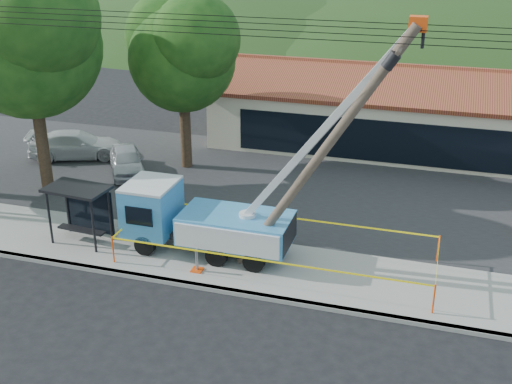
{
  "coord_description": "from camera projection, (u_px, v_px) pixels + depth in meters",
  "views": [
    {
      "loc": [
        5.57,
        -15.9,
        11.98
      ],
      "look_at": [
        -0.8,
        5.0,
        2.65
      ],
      "focal_mm": 45.0,
      "sensor_mm": 36.0,
      "label": 1
    }
  ],
  "objects": [
    {
      "name": "sidewalk",
      "position": [
        269.0,
        269.0,
        23.68
      ],
      "size": [
        60.0,
        4.0,
        0.15
      ],
      "primitive_type": "cube",
      "color": "gray",
      "rests_on": "ground"
    },
    {
      "name": "tree_lot",
      "position": [
        182.0,
        48.0,
        31.06
      ],
      "size": [
        6.3,
        5.6,
        8.94
      ],
      "color": "#332316",
      "rests_on": "ground"
    },
    {
      "name": "car_white",
      "position": [
        78.0,
        159.0,
        34.72
      ],
      "size": [
        5.37,
        3.8,
        1.44
      ],
      "primitive_type": "imported",
      "rotation": [
        0.0,
        0.0,
        1.97
      ],
      "color": "silver",
      "rests_on": "ground"
    },
    {
      "name": "ground",
      "position": [
        234.0,
        332.0,
        20.19
      ],
      "size": [
        120.0,
        120.0,
        0.0
      ],
      "primitive_type": "plane",
      "color": "black",
      "rests_on": "ground"
    },
    {
      "name": "strip_mall",
      "position": [
        415.0,
        114.0,
        35.96
      ],
      "size": [
        22.5,
        8.53,
        4.67
      ],
      "color": "beige",
      "rests_on": "ground"
    },
    {
      "name": "caution_tape",
      "position": [
        276.0,
        243.0,
        23.71
      ],
      "size": [
        11.61,
        3.66,
        1.06
      ],
      "color": "#FF4A0D",
      "rests_on": "ground"
    },
    {
      "name": "car_silver",
      "position": [
        128.0,
        175.0,
        32.56
      ],
      "size": [
        3.43,
        4.19,
        1.34
      ],
      "primitive_type": "imported",
      "rotation": [
        0.0,
        0.0,
        0.56
      ],
      "color": "#B1B3B9",
      "rests_on": "ground"
    },
    {
      "name": "parking_lot",
      "position": [
        314.0,
        189.0,
        30.73
      ],
      "size": [
        60.0,
        12.0,
        0.1
      ],
      "primitive_type": "cube",
      "color": "#28282B",
      "rests_on": "ground"
    },
    {
      "name": "tree_west_near",
      "position": [
        27.0,
        32.0,
        27.49
      ],
      "size": [
        7.56,
        6.72,
        10.8
      ],
      "color": "#332316",
      "rests_on": "ground"
    },
    {
      "name": "hill_center",
      "position": [
        498.0,
        45.0,
        65.9
      ],
      "size": [
        89.6,
        64.0,
        32.0
      ],
      "primitive_type": "ellipsoid",
      "color": "#213D16",
      "rests_on": "ground"
    },
    {
      "name": "hill_west",
      "position": [
        265.0,
        34.0,
        72.6
      ],
      "size": [
        78.4,
        56.0,
        28.0
      ],
      "primitive_type": "ellipsoid",
      "color": "#213D16",
      "rests_on": "ground"
    },
    {
      "name": "bus_shelter",
      "position": [
        81.0,
        201.0,
        25.02
      ],
      "size": [
        2.53,
        1.68,
        2.33
      ],
      "rotation": [
        0.0,
        0.0,
        -0.08
      ],
      "color": "black",
      "rests_on": "ground"
    },
    {
      "name": "utility_truck",
      "position": [
        204.0,
        217.0,
        24.27
      ],
      "size": [
        10.66,
        3.48,
        9.17
      ],
      "color": "black",
      "rests_on": "ground"
    },
    {
      "name": "curb",
      "position": [
        254.0,
        295.0,
        22.0
      ],
      "size": [
        60.0,
        0.25,
        0.15
      ],
      "primitive_type": "cube",
      "color": "gray",
      "rests_on": "ground"
    },
    {
      "name": "leaning_pole",
      "position": [
        328.0,
        145.0,
        21.26
      ],
      "size": [
        5.89,
        1.85,
        9.1
      ],
      "color": "#4D3E32",
      "rests_on": "ground"
    }
  ]
}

